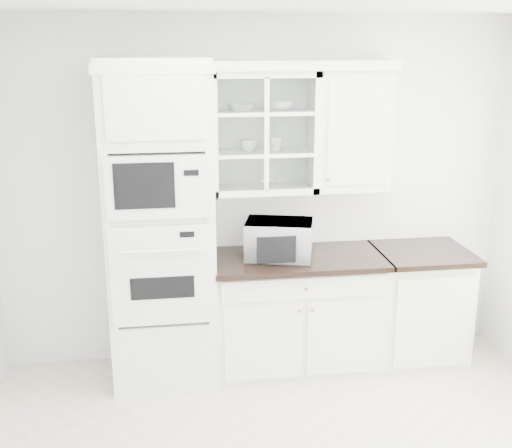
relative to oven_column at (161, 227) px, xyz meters
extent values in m
cube|color=white|center=(0.75, 0.32, 0.15)|extent=(4.00, 0.02, 2.70)
cube|color=white|center=(0.75, -1.42, 1.49)|extent=(4.00, 3.50, 0.02)
cube|color=white|center=(0.00, 0.01, 0.00)|extent=(0.76, 0.65, 2.40)
cube|color=white|center=(0.00, -0.33, -0.26)|extent=(0.70, 0.03, 0.72)
cube|color=black|center=(0.00, -0.35, -0.34)|extent=(0.44, 0.01, 0.16)
cube|color=white|center=(0.00, -0.33, 0.37)|extent=(0.70, 0.03, 0.43)
cube|color=black|center=(-0.09, -0.35, 0.39)|extent=(0.40, 0.01, 0.31)
cube|color=white|center=(1.03, 0.03, -0.76)|extent=(1.30, 0.60, 0.88)
cube|color=black|center=(1.03, 0.00, -0.30)|extent=(1.32, 0.67, 0.04)
cube|color=white|center=(2.03, 0.03, -0.76)|extent=(0.70, 0.60, 0.88)
cube|color=black|center=(2.03, 0.00, -0.30)|extent=(0.72, 0.67, 0.04)
cube|color=white|center=(0.78, 0.17, 0.65)|extent=(0.80, 0.33, 0.90)
cube|color=white|center=(0.78, 0.17, 0.50)|extent=(0.74, 0.29, 0.02)
cube|color=white|center=(0.78, 0.17, 0.80)|extent=(0.74, 0.29, 0.02)
cube|color=white|center=(1.46, 0.17, 0.65)|extent=(0.55, 0.33, 0.90)
cube|color=white|center=(0.68, 0.14, 1.14)|extent=(2.14, 0.38, 0.07)
imported|color=white|center=(0.88, 0.02, -0.14)|extent=(0.58, 0.52, 0.29)
imported|color=white|center=(0.62, 0.18, 0.83)|extent=(0.20, 0.20, 0.05)
imported|color=white|center=(0.90, 0.17, 0.84)|extent=(0.25, 0.25, 0.07)
imported|color=white|center=(0.67, 0.16, 0.55)|extent=(0.12, 0.12, 0.09)
imported|color=white|center=(0.87, 0.18, 0.56)|extent=(0.14, 0.14, 0.11)
camera|label=1|loc=(0.05, -4.53, 1.32)|focal=45.00mm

